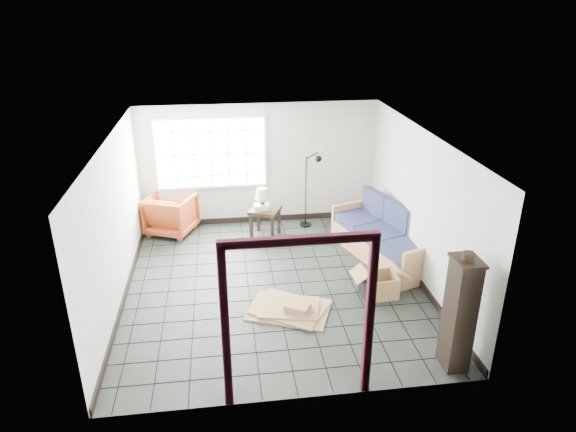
{
  "coord_description": "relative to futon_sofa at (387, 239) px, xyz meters",
  "views": [
    {
      "loc": [
        -0.79,
        -7.63,
        4.58
      ],
      "look_at": [
        0.28,
        0.3,
        1.14
      ],
      "focal_mm": 32.0,
      "sensor_mm": 36.0,
      "label": 1
    }
  ],
  "objects": [
    {
      "name": "table_lamp",
      "position": [
        -2.24,
        1.2,
        0.55
      ],
      "size": [
        0.37,
        0.37,
        0.44
      ],
      "rotation": [
        0.0,
        0.0,
        -0.39
      ],
      "color": "black",
      "rests_on": "side_table"
    },
    {
      "name": "open_box",
      "position": [
        -0.54,
        -1.32,
        -0.19
      ],
      "size": [
        0.94,
        0.5,
        0.52
      ],
      "rotation": [
        0.0,
        0.0,
        0.06
      ],
      "color": "#A07A4D",
      "rests_on": "ground"
    },
    {
      "name": "doorway_trim",
      "position": [
        -2.22,
        -3.45,
        1.0
      ],
      "size": [
        1.8,
        0.08,
        2.2
      ],
      "color": "#360C18",
      "rests_on": "ground"
    },
    {
      "name": "room_shell",
      "position": [
        -2.22,
        -0.72,
        1.3
      ],
      "size": [
        5.02,
        5.52,
        2.61
      ],
      "color": "#AEB2AB",
      "rests_on": "ground"
    },
    {
      "name": "armchair",
      "position": [
        -4.11,
        1.65,
        0.08
      ],
      "size": [
        1.14,
        1.11,
        0.91
      ],
      "primitive_type": "imported",
      "rotation": [
        0.0,
        0.0,
        2.74
      ],
      "color": "brown",
      "rests_on": "ground"
    },
    {
      "name": "window_panel",
      "position": [
        -3.22,
        1.95,
        1.22
      ],
      "size": [
        2.32,
        0.08,
        1.52
      ],
      "color": "silver",
      "rests_on": "ground"
    },
    {
      "name": "ground",
      "position": [
        -2.22,
        -0.75,
        -0.38
      ],
      "size": [
        5.5,
        5.5,
        0.0
      ],
      "primitive_type": "plane",
      "color": "black",
      "rests_on": "ground"
    },
    {
      "name": "side_table",
      "position": [
        -2.19,
        1.19,
        0.13
      ],
      "size": [
        0.75,
        0.75,
        0.62
      ],
      "rotation": [
        0.0,
        0.0,
        -0.42
      ],
      "color": "black",
      "rests_on": "ground"
    },
    {
      "name": "pot",
      "position": [
        -0.09,
        -3.18,
        1.28
      ],
      "size": [
        0.14,
        0.14,
        0.11
      ],
      "rotation": [
        0.0,
        0.0,
        -0.01
      ],
      "color": "black",
      "rests_on": "tall_shelf"
    },
    {
      "name": "tall_shelf",
      "position": [
        -0.07,
        -3.15,
        0.44
      ],
      "size": [
        0.34,
        0.44,
        1.61
      ],
      "rotation": [
        0.0,
        0.0,
        -0.0
      ],
      "color": "black",
      "rests_on": "ground"
    },
    {
      "name": "futon_sofa",
      "position": [
        0.0,
        0.0,
        0.0
      ],
      "size": [
        1.58,
        2.51,
        1.04
      ],
      "rotation": [
        0.0,
        0.0,
        0.32
      ],
      "color": "#B0794F",
      "rests_on": "ground"
    },
    {
      "name": "cardboard_pile",
      "position": [
        -2.06,
        -1.6,
        -0.33
      ],
      "size": [
        1.48,
        1.28,
        0.18
      ],
      "rotation": [
        0.0,
        0.0,
        -0.43
      ],
      "color": "#A07A4D",
      "rests_on": "ground"
    },
    {
      "name": "floor_lamp",
      "position": [
        -1.16,
        1.61,
        0.5
      ],
      "size": [
        0.45,
        0.29,
        1.64
      ],
      "rotation": [
        0.0,
        0.0,
        0.08
      ],
      "color": "black",
      "rests_on": "ground"
    },
    {
      "name": "projector",
      "position": [
        -2.26,
        1.17,
        0.3
      ],
      "size": [
        0.3,
        0.23,
        0.1
      ],
      "rotation": [
        0.0,
        0.0,
        0.01
      ],
      "color": "silver",
      "rests_on": "side_table"
    },
    {
      "name": "console_shelf",
      "position": [
        -4.37,
        1.65,
        -0.07
      ],
      "size": [
        0.82,
        0.37,
        0.62
      ],
      "rotation": [
        0.0,
        0.0,
        0.08
      ],
      "color": "black",
      "rests_on": "ground"
    }
  ]
}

